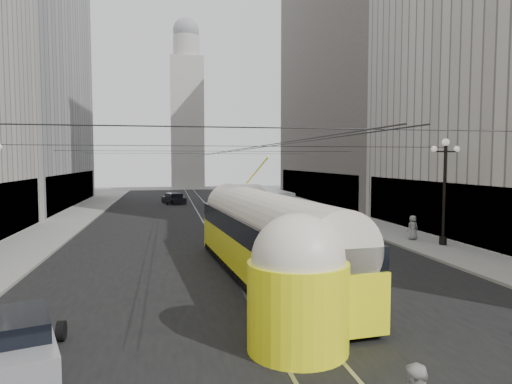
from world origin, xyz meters
name	(u,v)px	position (x,y,z in m)	size (l,w,h in m)	color
road	(211,221)	(0.00, 32.50, 0.00)	(20.00, 85.00, 0.02)	black
sidewalk_left	(73,218)	(-12.00, 36.00, 0.07)	(4.00, 72.00, 0.15)	gray
sidewalk_right	(329,213)	(12.00, 36.00, 0.07)	(4.00, 72.00, 0.15)	gray
rail_left	(203,221)	(-0.75, 32.50, 0.00)	(0.12, 85.00, 0.04)	gray
rail_right	(220,221)	(0.75, 32.50, 0.00)	(0.12, 85.00, 0.04)	gray
building_left_far	(14,77)	(-19.99, 48.00, 14.31)	(12.60, 28.60, 28.60)	#999999
building_right_far	(358,72)	(20.00, 48.00, 16.31)	(12.60, 32.60, 32.60)	#514C47
distant_tower	(187,108)	(0.00, 80.00, 14.97)	(6.00, 6.00, 31.36)	#B2AFA8
lamppost_right_mid	(445,185)	(12.60, 18.00, 3.74)	(1.86, 0.44, 6.37)	black
catenary	(213,152)	(0.12, 31.49, 5.88)	(25.00, 72.00, 0.23)	black
streetcar	(266,237)	(0.50, 12.64, 1.89)	(4.16, 17.56, 3.87)	#FEFF16
city_bus	(259,205)	(3.44, 28.86, 1.65)	(2.78, 11.92, 3.02)	#A4A7A9
sedan_silver	(17,342)	(-7.50, 5.78, 0.59)	(2.90, 4.46, 1.31)	#ABAAAF
sedan_white_far	(237,199)	(4.46, 47.15, 0.61)	(2.59, 4.53, 1.35)	white
sedan_dark_far	(174,199)	(-2.97, 49.05, 0.58)	(2.97, 4.36, 1.27)	black
pedestrian_sidewalk_right	(413,228)	(11.72, 19.94, 0.93)	(0.76, 0.47, 1.56)	gray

